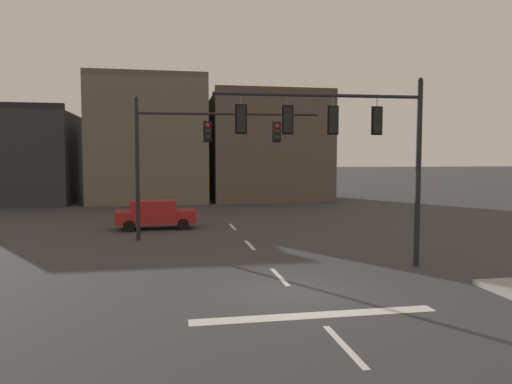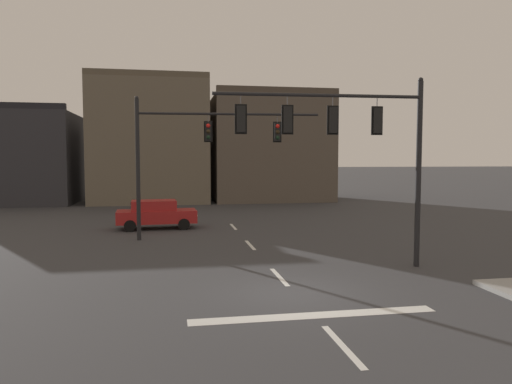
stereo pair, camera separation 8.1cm
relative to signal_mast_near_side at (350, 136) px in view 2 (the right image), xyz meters
The scene contains 7 objects.
ground_plane 6.17m from the signal_mast_near_side, 134.48° to the right, with size 400.00×400.00×0.00m, color #353538.
stop_bar_paint 7.29m from the signal_mast_near_side, 119.73° to the right, with size 6.40×0.50×0.01m, color silver.
lane_centreline 5.56m from the signal_mast_near_side, 164.06° to the right, with size 0.16×26.40×0.01m.
signal_mast_near_side is the anchor object (origin of this frame).
signal_mast_far_side 8.96m from the signal_mast_near_side, 125.68° to the left, with size 8.89×0.86×6.95m.
car_lot_nearside 13.87m from the signal_mast_near_side, 122.42° to the left, with size 4.53×2.10×1.61m.
building_row 30.33m from the signal_mast_near_side, 103.56° to the left, with size 32.87×10.07×11.27m.
Camera 2 is at (-3.54, -13.40, 3.97)m, focal length 33.52 mm.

